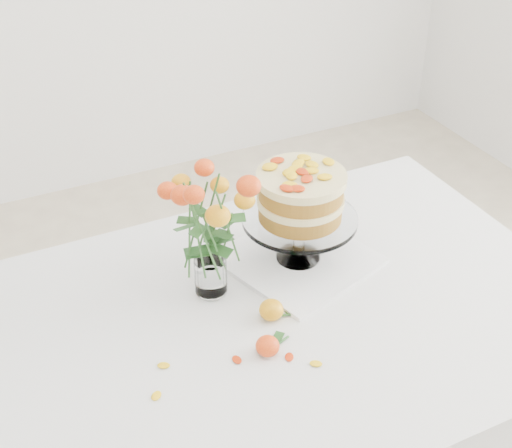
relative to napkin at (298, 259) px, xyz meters
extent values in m
cube|color=tan|center=(-0.15, -0.14, -0.03)|extent=(1.40, 0.90, 0.04)
cylinder|color=tan|center=(0.47, 0.23, -0.41)|extent=(0.06, 0.06, 0.71)
cube|color=white|center=(-0.15, -0.14, -0.01)|extent=(1.42, 0.92, 0.01)
cube|color=white|center=(-0.15, 0.32, -0.11)|extent=(1.42, 0.01, 0.20)
cube|color=white|center=(0.56, -0.14, -0.11)|extent=(0.01, 0.92, 0.20)
cube|color=white|center=(0.00, 0.00, 0.00)|extent=(0.40, 0.40, 0.01)
cylinder|color=white|center=(0.00, 0.00, 0.07)|extent=(0.03, 0.03, 0.09)
cylinder|color=white|center=(0.00, 0.00, 0.12)|extent=(0.27, 0.27, 0.01)
cylinder|color=olive|center=(0.00, 0.00, 0.14)|extent=(0.25, 0.25, 0.04)
cylinder|color=beige|center=(0.00, 0.00, 0.17)|extent=(0.25, 0.25, 0.02)
cylinder|color=olive|center=(0.00, 0.00, 0.20)|extent=(0.25, 0.25, 0.04)
cylinder|color=beige|center=(0.00, 0.00, 0.23)|extent=(0.26, 0.26, 0.02)
cylinder|color=white|center=(-0.24, -0.02, 0.00)|extent=(0.06, 0.06, 0.01)
cylinder|color=white|center=(-0.24, -0.02, 0.04)|extent=(0.07, 0.07, 0.09)
ellipsoid|color=#EFA614|center=(-0.15, -0.16, 0.02)|extent=(0.05, 0.05, 0.05)
cylinder|color=#2E6026|center=(-0.12, -0.17, 0.00)|extent=(0.06, 0.03, 0.01)
ellipsoid|color=red|center=(-0.21, -0.25, 0.02)|extent=(0.05, 0.05, 0.04)
cylinder|color=#2E6026|center=(-0.18, -0.24, 0.00)|extent=(0.06, 0.03, 0.00)
ellipsoid|color=yellow|center=(-0.27, -0.24, 0.00)|extent=(0.03, 0.02, 0.00)
ellipsoid|color=yellow|center=(-0.17, -0.28, 0.00)|extent=(0.03, 0.02, 0.00)
ellipsoid|color=yellow|center=(-0.13, -0.32, 0.00)|extent=(0.03, 0.02, 0.00)
ellipsoid|color=yellow|center=(-0.41, -0.19, 0.00)|extent=(0.03, 0.02, 0.00)
ellipsoid|color=yellow|center=(-0.45, -0.26, 0.00)|extent=(0.03, 0.02, 0.00)
camera|label=1|loc=(-0.69, -1.20, 1.04)|focal=50.00mm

